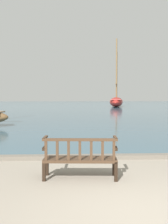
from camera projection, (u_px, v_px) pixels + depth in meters
The scene contains 5 objects.
ground_plane at pixel (144, 216), 4.25m from camera, with size 160.00×160.00×0.00m, color gray.
harbor_water at pixel (78, 106), 48.13m from camera, with size 100.00×80.00×0.08m, color #385666.
quay_edge_kerb at pixel (109, 157), 8.09m from camera, with size 40.00×0.30×0.12m, color #675F54.
park_bench at pixel (80, 157), 6.13m from camera, with size 1.63×0.62×0.92m.
sailboat_nearest_port at pixel (116, 101), 44.67m from camera, with size 3.61×9.14×10.79m.
Camera 1 is at (-1.10, -4.11, 1.82)m, focal length 45.00 mm.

